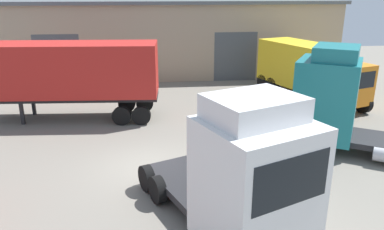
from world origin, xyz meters
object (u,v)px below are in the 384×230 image
(tractor_unit_teal, at_px, (337,102))
(container_trailer_blue, at_px, (70,72))
(box_truck_orange, at_px, (309,69))
(tractor_unit_white, at_px, (246,179))

(tractor_unit_teal, bearing_deg, container_trailer_blue, 7.76)
(tractor_unit_teal, relative_size, box_truck_orange, 0.85)
(container_trailer_blue, distance_m, box_truck_orange, 13.91)
(tractor_unit_white, bearing_deg, tractor_unit_teal, 115.19)
(container_trailer_blue, xyz_separation_m, tractor_unit_teal, (11.88, -5.25, -0.47))
(tractor_unit_white, distance_m, box_truck_orange, 15.21)
(container_trailer_blue, relative_size, tractor_unit_teal, 1.36)
(box_truck_orange, bearing_deg, tractor_unit_white, -48.08)
(tractor_unit_teal, bearing_deg, box_truck_orange, -72.54)
(tractor_unit_teal, distance_m, box_truck_orange, 7.60)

